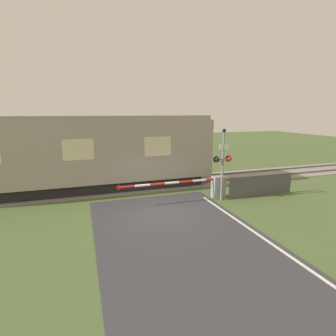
# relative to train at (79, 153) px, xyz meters

# --- Properties ---
(ground_plane) EXTENTS (80.00, 80.00, 0.00)m
(ground_plane) POSITION_rel_train_xyz_m (3.26, -4.33, -2.10)
(ground_plane) COLOR #4C6033
(track_bed) EXTENTS (36.00, 3.20, 0.13)m
(track_bed) POSITION_rel_train_xyz_m (3.26, 0.00, -2.07)
(track_bed) COLOR gray
(track_bed) RESTS_ON ground_plane
(train) EXTENTS (14.76, 2.75, 4.10)m
(train) POSITION_rel_train_xyz_m (0.00, 0.00, 0.00)
(train) COLOR black
(train) RESTS_ON ground_plane
(crossing_barrier) EXTENTS (5.39, 0.44, 1.12)m
(crossing_barrier) POSITION_rel_train_xyz_m (6.18, -3.50, -1.46)
(crossing_barrier) COLOR gray
(crossing_barrier) RESTS_ON ground_plane
(signal_post) EXTENTS (0.96, 0.26, 3.52)m
(signal_post) POSITION_rel_train_xyz_m (6.59, -3.90, -0.10)
(signal_post) COLOR gray
(signal_post) RESTS_ON ground_plane
(roadside_fence) EXTENTS (3.76, 0.06, 1.10)m
(roadside_fence) POSITION_rel_train_xyz_m (8.89, -3.93, -1.55)
(roadside_fence) COLOR #4C4C51
(roadside_fence) RESTS_ON ground_plane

